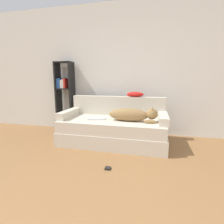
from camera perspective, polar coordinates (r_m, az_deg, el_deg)
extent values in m
cube|color=silver|center=(3.79, 6.00, 13.49)|extent=(8.18, 0.06, 2.70)
cube|color=beige|center=(3.26, 0.42, -7.89)|extent=(1.89, 0.92, 0.25)
cube|color=beige|center=(3.19, 0.38, -4.13)|extent=(1.85, 0.88, 0.20)
cube|color=beige|center=(3.51, 1.88, 2.06)|extent=(1.85, 0.15, 0.38)
cube|color=beige|center=(3.45, -13.82, -0.48)|extent=(0.15, 0.73, 0.13)
cube|color=beige|center=(3.07, 16.39, -1.96)|extent=(0.15, 0.73, 0.13)
ellipsoid|color=olive|center=(3.03, 5.39, -0.88)|extent=(0.69, 0.23, 0.22)
sphere|color=olive|center=(2.99, 12.92, -0.60)|extent=(0.19, 0.19, 0.19)
cone|color=olive|center=(2.93, 12.96, 0.56)|extent=(0.07, 0.07, 0.08)
cone|color=olive|center=(3.03, 12.99, 0.90)|extent=(0.07, 0.07, 0.08)
ellipsoid|color=olive|center=(2.92, 12.24, -3.08)|extent=(0.21, 0.06, 0.07)
cube|color=silver|center=(3.20, -4.96, -2.11)|extent=(0.36, 0.27, 0.02)
ellipsoid|color=red|center=(3.43, 7.56, 5.75)|extent=(0.33, 0.17, 0.10)
cube|color=black|center=(4.17, -17.09, 4.80)|extent=(0.04, 0.26, 1.53)
cube|color=black|center=(4.01, -12.82, 4.78)|extent=(0.04, 0.26, 1.53)
cube|color=black|center=(4.08, -15.52, 15.39)|extent=(0.36, 0.26, 0.02)
cube|color=black|center=(4.07, -15.12, 7.37)|extent=(0.36, 0.26, 0.02)
cube|color=#234C93|center=(4.12, -16.78, 8.95)|extent=(0.04, 0.20, 0.21)
cube|color=#234C93|center=(4.09, -16.24, 9.02)|extent=(0.03, 0.20, 0.22)
cube|color=silver|center=(4.07, -15.73, 8.76)|extent=(0.04, 0.20, 0.18)
cube|color=silver|center=(4.05, -15.22, 8.93)|extent=(0.04, 0.20, 0.20)
cube|color=red|center=(4.03, -14.70, 9.08)|extent=(0.04, 0.20, 0.22)
cube|color=black|center=(2.41, -1.40, -17.88)|extent=(0.07, 0.07, 0.02)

